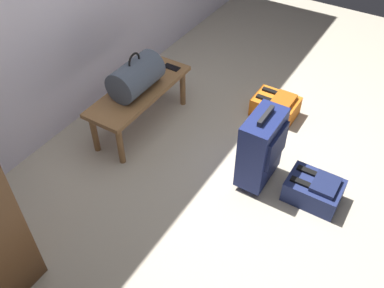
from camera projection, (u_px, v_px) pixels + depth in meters
name	position (u px, v px, depth m)	size (l,w,h in m)	color
ground_plane	(239.00, 179.00, 3.17)	(6.60, 6.60, 0.00)	#B2A893
bench	(140.00, 95.00, 3.41)	(1.00, 0.36, 0.39)	olive
duffel_bag_slate	(136.00, 76.00, 3.26)	(0.44, 0.26, 0.34)	#475160
cell_phone	(172.00, 67.00, 3.59)	(0.07, 0.14, 0.01)	black
suitcase_upright_navy	(261.00, 148.00, 2.95)	(0.38, 0.23, 0.63)	navy
backpack_navy	(314.00, 190.00, 2.97)	(0.28, 0.38, 0.21)	navy
backpack_orange	(276.00, 106.00, 3.68)	(0.28, 0.38, 0.21)	orange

